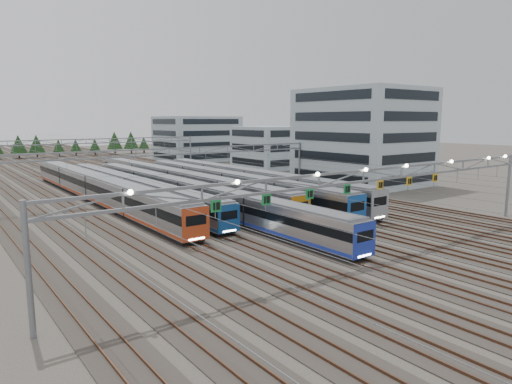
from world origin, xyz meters
TOP-DOWN VIEW (x-y plane):
  - ground at (0.00, 0.00)m, footprint 400.00×400.00m
  - track_bed at (0.00, 100.00)m, footprint 54.00×260.00m
  - train_a at (-11.25, 42.27)m, footprint 3.04×62.60m
  - train_b at (-6.75, 38.74)m, footprint 2.75×53.51m
  - train_c at (-2.25, 30.07)m, footprint 2.81×64.91m
  - train_d at (2.25, 42.57)m, footprint 2.92×63.65m
  - train_e at (6.75, 32.53)m, footprint 3.08×52.35m
  - train_f at (11.25, 32.91)m, footprint 3.16×52.28m
  - gantry_near at (-0.05, -0.12)m, footprint 56.36×0.61m
  - gantry_mid at (0.00, 40.00)m, footprint 56.36×0.36m
  - gantry_far at (0.00, 85.00)m, footprint 56.36×0.36m
  - depot_bldg_south at (37.21, 32.17)m, footprint 18.00×22.00m
  - depot_bldg_mid at (40.91, 66.12)m, footprint 14.00×16.00m
  - depot_bldg_north at (36.95, 97.27)m, footprint 22.00×18.00m
  - treeline at (-4.05, 136.75)m, footprint 87.50×5.60m

SIDE VIEW (x-z plane):
  - ground at x=0.00m, z-range 0.00..0.00m
  - track_bed at x=0.00m, z-range -1.22..4.20m
  - train_b at x=-6.75m, z-range 0.25..3.83m
  - train_c at x=-2.25m, z-range 0.25..3.91m
  - train_d at x=2.25m, z-range 0.25..4.05m
  - train_a at x=-11.25m, z-range 0.25..4.21m
  - train_e at x=6.75m, z-range 0.25..4.27m
  - train_f at x=11.25m, z-range 0.25..4.37m
  - treeline at x=-4.05m, z-range 0.72..7.74m
  - depot_bldg_mid at x=40.91m, z-range 0.00..10.68m
  - gantry_mid at x=0.00m, z-range 2.39..10.39m
  - gantry_far at x=0.00m, z-range 2.39..10.39m
  - depot_bldg_north at x=36.95m, z-range 0.00..13.41m
  - gantry_near at x=-0.05m, z-range 3.05..11.13m
  - depot_bldg_south at x=37.21m, z-range 0.00..18.27m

